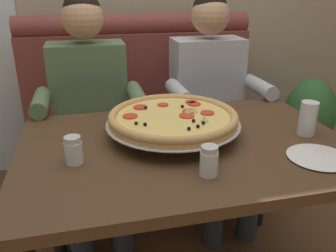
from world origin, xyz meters
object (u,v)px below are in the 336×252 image
booth_bench (146,134)px  potted_plant (308,122)px  shaker_parmesan (74,152)px  dining_table (186,164)px  pizza (173,118)px  plate_near_left (319,156)px  shaker_oregano (209,163)px  diner_right (212,96)px  drinking_glass (308,120)px  diner_left (91,106)px

booth_bench → potted_plant: booth_bench is taller
booth_bench → shaker_parmesan: 1.11m
dining_table → pizza: bearing=111.4°
dining_table → plate_near_left: bearing=-29.5°
dining_table → potted_plant: bearing=36.4°
booth_bench → shaker_oregano: booth_bench is taller
pizza → shaker_oregano: pizza is taller
plate_near_left → shaker_oregano: bearing=-177.6°
potted_plant → dining_table: bearing=-143.6°
diner_right → drinking_glass: (0.15, -0.66, 0.09)m
booth_bench → dining_table: size_ratio=1.21×
booth_bench → pizza: booth_bench is taller
shaker_parmesan → potted_plant: (1.59, 0.93, -0.40)m
dining_table → shaker_parmesan: 0.44m
booth_bench → dining_table: bearing=-90.0°
diner_left → plate_near_left: diner_left is taller
diner_left → plate_near_left: (0.75, -0.86, 0.04)m
diner_right → shaker_oregano: bearing=-111.1°
booth_bench → pizza: size_ratio=2.86×
dining_table → pizza: pizza is taller
diner_left → booth_bench: bearing=38.1°
dining_table → pizza: 0.19m
pizza → potted_plant: (1.20, 0.79, -0.43)m
booth_bench → plate_near_left: booth_bench is taller
shaker_parmesan → drinking_glass: bearing=1.9°
diner_left → shaker_oregano: diner_left is taller
drinking_glass → shaker_oregano: bearing=-156.4°
pizza → shaker_oregano: 0.33m
dining_table → diner_left: (-0.34, 0.63, 0.06)m
diner_left → shaker_parmesan: bearing=-96.0°
dining_table → shaker_parmesan: shaker_parmesan is taller
dining_table → shaker_oregano: shaker_oregano is taller
diner_right → drinking_glass: size_ratio=9.37×
diner_right → drinking_glass: bearing=-77.1°
drinking_glass → diner_left: bearing=141.4°
diner_left → shaker_parmesan: diner_left is taller
booth_bench → plate_near_left: bearing=-70.0°
booth_bench → dining_table: booth_bench is taller
booth_bench → drinking_glass: 1.13m
dining_table → potted_plant: 1.48m
shaker_oregano → potted_plant: 1.67m
diner_right → potted_plant: diner_right is taller
diner_left → shaker_oregano: size_ratio=12.72×
potted_plant → diner_left: bearing=-171.1°
booth_bench → diner_left: size_ratio=1.18×
diner_left → shaker_oregano: (0.34, -0.88, 0.07)m
shaker_parmesan → potted_plant: bearing=30.4°
diner_left → drinking_glass: (0.83, -0.66, 0.09)m
booth_bench → pizza: bearing=-92.2°
diner_right → shaker_parmesan: bearing=-137.3°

